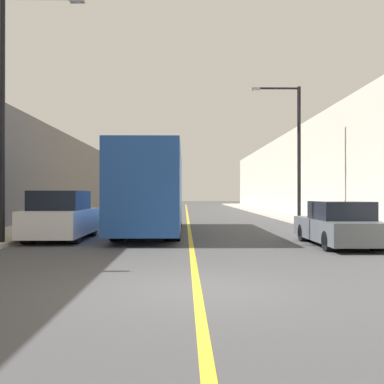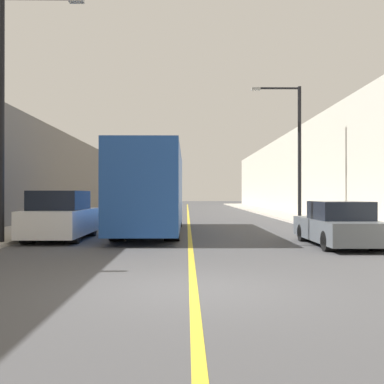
# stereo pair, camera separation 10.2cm
# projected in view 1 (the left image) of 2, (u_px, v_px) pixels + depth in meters

# --- Properties ---
(ground_plane) EXTENTS (200.00, 200.00, 0.00)m
(ground_plane) POSITION_uv_depth(u_px,v_px,m) (197.00, 289.00, 8.13)
(ground_plane) COLOR #474749
(sidewalk_left) EXTENTS (2.97, 72.00, 0.13)m
(sidewalk_left) POSITION_uv_depth(u_px,v_px,m) (99.00, 214.00, 38.00)
(sidewalk_left) COLOR #B2AA9E
(sidewalk_left) RESTS_ON ground
(sidewalk_right) EXTENTS (2.97, 72.00, 0.13)m
(sidewalk_right) POSITION_uv_depth(u_px,v_px,m) (275.00, 213.00, 38.25)
(sidewalk_right) COLOR #B2AA9E
(sidewalk_right) RESTS_ON ground
(building_row_left) EXTENTS (4.00, 72.00, 6.20)m
(building_row_left) POSITION_uv_depth(u_px,v_px,m) (57.00, 178.00, 37.95)
(building_row_left) COLOR #66605B
(building_row_left) RESTS_ON ground
(building_row_right) EXTENTS (4.00, 72.00, 7.25)m
(building_row_right) POSITION_uv_depth(u_px,v_px,m) (316.00, 172.00, 38.32)
(building_row_right) COLOR #B7B2A3
(building_row_right) RESTS_ON ground
(road_center_line) EXTENTS (0.16, 72.00, 0.01)m
(road_center_line) POSITION_uv_depth(u_px,v_px,m) (187.00, 214.00, 38.12)
(road_center_line) COLOR gold
(road_center_line) RESTS_ON ground
(bus) EXTENTS (2.54, 11.40, 3.59)m
(bus) POSITION_uv_depth(u_px,v_px,m) (152.00, 190.00, 19.92)
(bus) COLOR #1E4793
(bus) RESTS_ON ground
(parked_suv_left) EXTENTS (1.98, 4.59, 1.85)m
(parked_suv_left) POSITION_uv_depth(u_px,v_px,m) (61.00, 217.00, 16.86)
(parked_suv_left) COLOR silver
(parked_suv_left) RESTS_ON ground
(car_right_near) EXTENTS (1.83, 4.63, 1.49)m
(car_right_near) POSITION_uv_depth(u_px,v_px,m) (339.00, 226.00, 14.89)
(car_right_near) COLOR #51565B
(car_right_near) RESTS_ON ground
(street_lamp_left) EXTENTS (2.85, 0.24, 8.26)m
(street_lamp_left) POSITION_uv_depth(u_px,v_px,m) (9.00, 101.00, 14.97)
(street_lamp_left) COLOR black
(street_lamp_left) RESTS_ON sidewalk_left
(street_lamp_right) EXTENTS (2.85, 0.24, 7.74)m
(street_lamp_right) POSITION_uv_depth(u_px,v_px,m) (295.00, 144.00, 25.62)
(street_lamp_right) COLOR black
(street_lamp_right) RESTS_ON sidewalk_right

